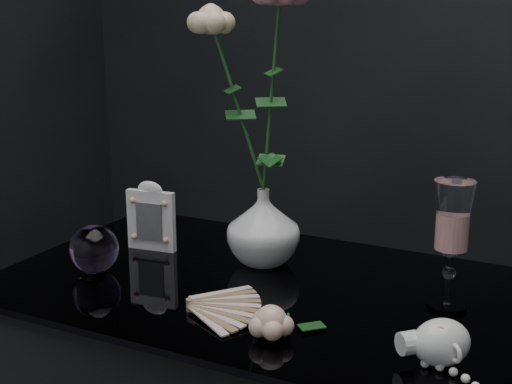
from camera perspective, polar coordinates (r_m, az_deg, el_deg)
The scene contains 8 objects.
vase at distance 1.35m, azimuth 0.59°, elevation -2.78°, with size 0.14×0.14×0.15m, color white.
wine_glass at distance 1.19m, azimuth 15.33°, elevation -4.16°, with size 0.07×0.07×0.21m, color white, non-canonical shape.
picture_frame at distance 1.45m, azimuth -8.39°, elevation -1.88°, with size 0.11×0.08×0.14m, color white, non-canonical shape.
paperweight at distance 1.35m, azimuth -12.82°, elevation -4.47°, with size 0.09×0.09×0.09m, color #B583D5, non-canonical shape.
paper_fan at distance 1.17m, azimuth -5.28°, elevation -8.88°, with size 0.23×0.18×0.02m, color beige, non-canonical shape.
loose_rose at distance 1.08m, azimuth 1.20°, elevation -10.34°, with size 0.11×0.15×0.05m, color #FFC2A4, non-canonical shape.
pearl_jar at distance 1.03m, azimuth 14.62°, elevation -11.41°, with size 0.23×0.24×0.07m, color white, non-canonical shape.
roses at distance 1.30m, azimuth -0.08°, elevation 9.17°, with size 0.20×0.12×0.45m.
Camera 1 is at (0.47, -1.01, 1.25)m, focal length 50.00 mm.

